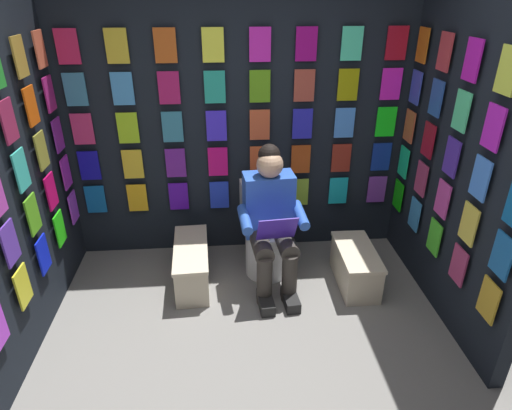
{
  "coord_description": "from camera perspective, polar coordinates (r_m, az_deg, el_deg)",
  "views": [
    {
      "loc": [
        0.15,
        1.8,
        2.28
      ],
      "look_at": [
        -0.09,
        -1.01,
        0.85
      ],
      "focal_mm": 30.66,
      "sensor_mm": 36.0,
      "label": 1
    }
  ],
  "objects": [
    {
      "name": "person_reading",
      "position": [
        3.48,
        2.0,
        -1.96
      ],
      "size": [
        0.55,
        0.71,
        1.19
      ],
      "rotation": [
        0.0,
        0.0,
        0.09
      ],
      "color": "blue",
      "rests_on": "ground"
    },
    {
      "name": "comic_longbox_far",
      "position": [
        3.79,
        12.84,
        -7.83
      ],
      "size": [
        0.31,
        0.64,
        0.33
      ],
      "rotation": [
        0.0,
        0.0,
        -0.02
      ],
      "color": "beige",
      "rests_on": "ground"
    },
    {
      "name": "display_wall_back",
      "position": [
        3.85,
        -2.39,
        10.23
      ],
      "size": [
        3.04,
        0.14,
        2.36
      ],
      "color": "black",
      "rests_on": "ground"
    },
    {
      "name": "display_wall_right",
      "position": [
        3.24,
        -29.5,
        3.4
      ],
      "size": [
        0.14,
        1.83,
        2.36
      ],
      "color": "black",
      "rests_on": "ground"
    },
    {
      "name": "ground_plane",
      "position": [
        2.91,
        -0.07,
        -24.67
      ],
      "size": [
        30.0,
        30.0,
        0.0
      ],
      "primitive_type": "plane",
      "color": "gray"
    },
    {
      "name": "comic_longbox_near",
      "position": [
        3.74,
        -8.37,
        -7.69
      ],
      "size": [
        0.31,
        0.75,
        0.35
      ],
      "rotation": [
        0.0,
        0.0,
        0.04
      ],
      "color": "beige",
      "rests_on": "ground"
    },
    {
      "name": "display_wall_left",
      "position": [
        3.37,
        25.29,
        5.19
      ],
      "size": [
        0.14,
        1.83,
        2.36
      ],
      "color": "black",
      "rests_on": "ground"
    },
    {
      "name": "toilet",
      "position": [
        3.81,
        1.3,
        -3.94
      ],
      "size": [
        0.42,
        0.57,
        0.77
      ],
      "rotation": [
        0.0,
        0.0,
        0.09
      ],
      "color": "white",
      "rests_on": "ground"
    }
  ]
}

